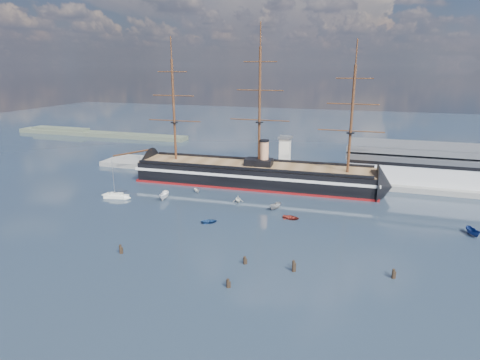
% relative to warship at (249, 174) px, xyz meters
% --- Properties ---
extents(ground, '(600.00, 600.00, 0.00)m').
position_rel_warship_xyz_m(ground, '(7.82, -20.00, -4.04)').
color(ground, '#252F3D').
rests_on(ground, ground).
extents(quay, '(180.00, 18.00, 2.00)m').
position_rel_warship_xyz_m(quay, '(17.82, 16.00, -4.04)').
color(quay, slate).
rests_on(quay, ground).
extents(warehouse, '(63.00, 21.00, 11.60)m').
position_rel_warship_xyz_m(warehouse, '(65.82, 20.00, 3.95)').
color(warehouse, '#B7BABC').
rests_on(warehouse, ground).
extents(quay_tower, '(5.00, 5.00, 15.00)m').
position_rel_warship_xyz_m(quay_tower, '(10.82, 13.00, 5.72)').
color(quay_tower, silver).
rests_on(quay_tower, ground).
extents(shoreline, '(120.00, 10.00, 4.00)m').
position_rel_warship_xyz_m(shoreline, '(-131.41, 75.00, -2.59)').
color(shoreline, '#3F4C38').
rests_on(shoreline, ground).
extents(warship, '(113.15, 19.36, 53.94)m').
position_rel_warship_xyz_m(warship, '(0.00, 0.00, 0.00)').
color(warship, black).
rests_on(warship, ground).
extents(sailboat, '(8.52, 3.84, 13.16)m').
position_rel_warship_xyz_m(sailboat, '(-38.55, -29.23, -3.20)').
color(sailboat, silver).
rests_on(sailboat, ground).
extents(motorboat_a, '(8.09, 4.32, 3.07)m').
position_rel_warship_xyz_m(motorboat_a, '(-22.23, -25.60, -4.04)').
color(motorboat_a, white).
rests_on(motorboat_a, ground).
extents(motorboat_b, '(2.32, 3.07, 1.34)m').
position_rel_warship_xyz_m(motorboat_b, '(0.04, -40.40, -4.04)').
color(motorboat_b, navy).
rests_on(motorboat_b, ground).
extents(motorboat_c, '(6.50, 4.50, 2.44)m').
position_rel_warship_xyz_m(motorboat_c, '(15.67, -23.69, -4.04)').
color(motorboat_c, gray).
rests_on(motorboat_c, ground).
extents(motorboat_d, '(6.97, 5.49, 2.35)m').
position_rel_warship_xyz_m(motorboat_d, '(2.25, -20.55, -4.04)').
color(motorboat_d, white).
rests_on(motorboat_d, ground).
extents(motorboat_e, '(1.58, 3.23, 1.45)m').
position_rel_warship_xyz_m(motorboat_e, '(21.86, -30.27, -4.04)').
color(motorboat_e, maroon).
rests_on(motorboat_e, ground).
extents(motorboat_f, '(6.71, 4.35, 2.52)m').
position_rel_warship_xyz_m(motorboat_f, '(70.11, -27.41, -4.04)').
color(motorboat_f, navy).
rests_on(motorboat_f, ground).
extents(motorboat_g, '(4.10, 4.08, 1.69)m').
position_rel_warship_xyz_m(motorboat_g, '(-14.85, -15.21, -4.04)').
color(motorboat_g, silver).
rests_on(motorboat_g, ground).
extents(piling_near_left, '(0.64, 0.64, 2.97)m').
position_rel_warship_xyz_m(piling_near_left, '(-12.90, -65.02, -4.04)').
color(piling_near_left, black).
rests_on(piling_near_left, ground).
extents(piling_near_mid, '(0.64, 0.64, 2.62)m').
position_rel_warship_xyz_m(piling_near_mid, '(16.76, -71.60, -4.04)').
color(piling_near_mid, black).
rests_on(piling_near_mid, ground).
extents(piling_near_right, '(0.64, 0.64, 3.36)m').
position_rel_warship_xyz_m(piling_near_right, '(28.24, -61.00, -4.04)').
color(piling_near_right, black).
rests_on(piling_near_right, ground).
extents(piling_far_right, '(0.64, 0.64, 2.86)m').
position_rel_warship_xyz_m(piling_far_right, '(48.97, -57.44, -4.04)').
color(piling_far_right, black).
rests_on(piling_far_right, ground).
extents(piling_extra, '(0.64, 0.64, 2.57)m').
position_rel_warship_xyz_m(piling_extra, '(17.04, -60.95, -4.04)').
color(piling_extra, black).
rests_on(piling_extra, ground).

